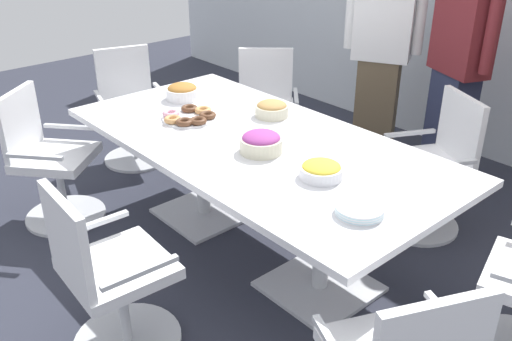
{
  "coord_description": "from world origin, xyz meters",
  "views": [
    {
      "loc": [
        2.24,
        -1.98,
        2.06
      ],
      "look_at": [
        0.0,
        0.0,
        0.55
      ],
      "focal_mm": 39.46,
      "sensor_mm": 36.0,
      "label": 1
    }
  ],
  "objects_px": {
    "office_chair_0": "(432,171)",
    "conference_table": "(256,159)",
    "person_standing_0": "(382,49)",
    "person_standing_1": "(459,60)",
    "office_chair_2": "(131,112)",
    "snack_bowl_cookies": "(272,109)",
    "plate_stack": "(360,210)",
    "snack_bowl_pretzels": "(182,91)",
    "snack_bowl_candy_mix": "(261,142)",
    "office_chair_3": "(50,164)",
    "donut_platter": "(189,116)",
    "office_chair_1": "(265,114)",
    "snack_bowl_chips_yellow": "(321,170)",
    "office_chair_4": "(109,282)"
  },
  "relations": [
    {
      "from": "office_chair_0",
      "to": "office_chair_1",
      "type": "distance_m",
      "value": 1.49
    },
    {
      "from": "office_chair_3",
      "to": "plate_stack",
      "type": "distance_m",
      "value": 2.23
    },
    {
      "from": "office_chair_0",
      "to": "conference_table",
      "type": "bearing_deg",
      "value": 89.46
    },
    {
      "from": "conference_table",
      "to": "snack_bowl_chips_yellow",
      "type": "height_order",
      "value": "snack_bowl_chips_yellow"
    },
    {
      "from": "office_chair_1",
      "to": "office_chair_3",
      "type": "bearing_deg",
      "value": 34.32
    },
    {
      "from": "snack_bowl_pretzels",
      "to": "plate_stack",
      "type": "relative_size",
      "value": 1.01
    },
    {
      "from": "office_chair_3",
      "to": "person_standing_0",
      "type": "bearing_deg",
      "value": 121.09
    },
    {
      "from": "snack_bowl_pretzels",
      "to": "plate_stack",
      "type": "bearing_deg",
      "value": -9.04
    },
    {
      "from": "snack_bowl_chips_yellow",
      "to": "conference_table",
      "type": "bearing_deg",
      "value": 173.4
    },
    {
      "from": "snack_bowl_pretzels",
      "to": "donut_platter",
      "type": "xyz_separation_m",
      "value": [
        0.35,
        -0.19,
        -0.03
      ]
    },
    {
      "from": "office_chair_2",
      "to": "person_standing_0",
      "type": "xyz_separation_m",
      "value": [
        1.32,
        1.52,
        0.52
      ]
    },
    {
      "from": "conference_table",
      "to": "office_chair_2",
      "type": "xyz_separation_m",
      "value": [
        -1.69,
        0.12,
        -0.22
      ]
    },
    {
      "from": "snack_bowl_cookies",
      "to": "person_standing_1",
      "type": "bearing_deg",
      "value": 68.89
    },
    {
      "from": "person_standing_0",
      "to": "snack_bowl_candy_mix",
      "type": "bearing_deg",
      "value": 79.81
    },
    {
      "from": "snack_bowl_candy_mix",
      "to": "plate_stack",
      "type": "distance_m",
      "value": 0.8
    },
    {
      "from": "office_chair_4",
      "to": "donut_platter",
      "type": "distance_m",
      "value": 1.28
    },
    {
      "from": "office_chair_4",
      "to": "plate_stack",
      "type": "height_order",
      "value": "office_chair_4"
    },
    {
      "from": "office_chair_1",
      "to": "snack_bowl_pretzels",
      "type": "bearing_deg",
      "value": 47.66
    },
    {
      "from": "snack_bowl_chips_yellow",
      "to": "plate_stack",
      "type": "distance_m",
      "value": 0.38
    },
    {
      "from": "person_standing_0",
      "to": "office_chair_0",
      "type": "bearing_deg",
      "value": 120.21
    },
    {
      "from": "office_chair_4",
      "to": "donut_platter",
      "type": "xyz_separation_m",
      "value": [
        -0.71,
        0.99,
        0.36
      ]
    },
    {
      "from": "office_chair_2",
      "to": "snack_bowl_chips_yellow",
      "type": "height_order",
      "value": "office_chair_2"
    },
    {
      "from": "snack_bowl_chips_yellow",
      "to": "person_standing_1",
      "type": "bearing_deg",
      "value": 99.29
    },
    {
      "from": "person_standing_0",
      "to": "snack_bowl_cookies",
      "type": "xyz_separation_m",
      "value": [
        0.16,
        -1.32,
        -0.13
      ]
    },
    {
      "from": "conference_table",
      "to": "snack_bowl_candy_mix",
      "type": "xyz_separation_m",
      "value": [
        0.14,
        -0.09,
        0.18
      ]
    },
    {
      "from": "person_standing_0",
      "to": "snack_bowl_cookies",
      "type": "relative_size",
      "value": 8.27
    },
    {
      "from": "snack_bowl_pretzels",
      "to": "snack_bowl_candy_mix",
      "type": "height_order",
      "value": "snack_bowl_candy_mix"
    },
    {
      "from": "person_standing_0",
      "to": "person_standing_1",
      "type": "xyz_separation_m",
      "value": [
        0.67,
        -0.0,
        0.05
      ]
    },
    {
      "from": "conference_table",
      "to": "donut_platter",
      "type": "bearing_deg",
      "value": -168.59
    },
    {
      "from": "office_chair_1",
      "to": "plate_stack",
      "type": "xyz_separation_m",
      "value": [
        1.86,
        -1.12,
        0.37
      ]
    },
    {
      "from": "office_chair_2",
      "to": "snack_bowl_pretzels",
      "type": "distance_m",
      "value": 0.92
    },
    {
      "from": "plate_stack",
      "to": "snack_bowl_cookies",
      "type": "bearing_deg",
      "value": 155.33
    },
    {
      "from": "snack_bowl_cookies",
      "to": "plate_stack",
      "type": "xyz_separation_m",
      "value": [
        1.15,
        -0.53,
        -0.03
      ]
    },
    {
      "from": "person_standing_1",
      "to": "snack_bowl_candy_mix",
      "type": "bearing_deg",
      "value": 108.09
    },
    {
      "from": "office_chair_2",
      "to": "plate_stack",
      "type": "xyz_separation_m",
      "value": [
        2.62,
        -0.32,
        0.37
      ]
    },
    {
      "from": "office_chair_1",
      "to": "office_chair_2",
      "type": "distance_m",
      "value": 1.1
    },
    {
      "from": "office_chair_0",
      "to": "snack_bowl_pretzels",
      "type": "distance_m",
      "value": 1.76
    },
    {
      "from": "office_chair_3",
      "to": "snack_bowl_pretzels",
      "type": "distance_m",
      "value": 1.01
    },
    {
      "from": "conference_table",
      "to": "office_chair_2",
      "type": "bearing_deg",
      "value": 175.84
    },
    {
      "from": "office_chair_4",
      "to": "snack_bowl_candy_mix",
      "type": "xyz_separation_m",
      "value": [
        -0.06,
        1.01,
        0.4
      ]
    },
    {
      "from": "plate_stack",
      "to": "snack_bowl_candy_mix",
      "type": "bearing_deg",
      "value": 171.82
    },
    {
      "from": "office_chair_2",
      "to": "donut_platter",
      "type": "distance_m",
      "value": 1.25
    },
    {
      "from": "office_chair_2",
      "to": "conference_table",
      "type": "bearing_deg",
      "value": 102.89
    },
    {
      "from": "office_chair_2",
      "to": "person_standing_0",
      "type": "relative_size",
      "value": 0.51
    },
    {
      "from": "snack_bowl_chips_yellow",
      "to": "snack_bowl_candy_mix",
      "type": "distance_m",
      "value": 0.43
    },
    {
      "from": "office_chair_0",
      "to": "snack_bowl_candy_mix",
      "type": "bearing_deg",
      "value": 97.35
    },
    {
      "from": "office_chair_0",
      "to": "snack_bowl_chips_yellow",
      "type": "bearing_deg",
      "value": 118.31
    },
    {
      "from": "office_chair_0",
      "to": "office_chair_3",
      "type": "bearing_deg",
      "value": 73.69
    },
    {
      "from": "office_chair_3",
      "to": "office_chair_0",
      "type": "bearing_deg",
      "value": 95.98
    },
    {
      "from": "office_chair_2",
      "to": "office_chair_3",
      "type": "bearing_deg",
      "value": 45.73
    }
  ]
}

